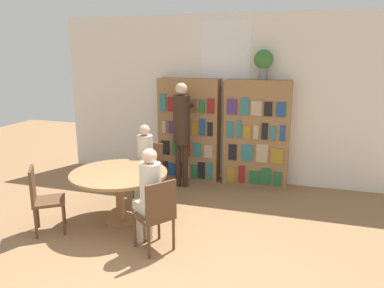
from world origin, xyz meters
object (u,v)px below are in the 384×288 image
at_px(reading_table, 119,179).
at_px(seated_reader_right, 149,191).
at_px(flower_vase, 264,61).
at_px(seated_reader_left, 144,159).
at_px(bookshelf_left, 189,130).
at_px(librarian_standing, 182,124).
at_px(chair_near_camera, 42,196).
at_px(chair_left_side, 149,168).
at_px(chair_far_side, 157,212).
at_px(bookshelf_right, 257,134).

bearing_deg(reading_table, seated_reader_right, -36.51).
height_order(reading_table, seated_reader_right, seated_reader_right).
height_order(flower_vase, seated_reader_left, flower_vase).
height_order(bookshelf_left, librarian_standing, bookshelf_left).
distance_m(bookshelf_left, chair_near_camera, 2.99).
distance_m(seated_reader_left, seated_reader_right, 1.46).
distance_m(chair_left_side, seated_reader_right, 1.64).
distance_m(chair_near_camera, chair_far_side, 1.62).
bearing_deg(chair_near_camera, flower_vase, 102.37).
relative_size(bookshelf_right, chair_far_side, 2.09).
height_order(chair_left_side, seated_reader_left, seated_reader_left).
distance_m(chair_left_side, seated_reader_left, 0.27).
height_order(chair_far_side, librarian_standing, librarian_standing).
bearing_deg(librarian_standing, bookshelf_right, 22.16).
bearing_deg(seated_reader_left, chair_near_camera, 60.06).
height_order(bookshelf_left, seated_reader_left, bookshelf_left).
bearing_deg(seated_reader_right, bookshelf_left, 43.66).
relative_size(bookshelf_right, flower_vase, 3.75).
height_order(seated_reader_left, seated_reader_right, seated_reader_right).
bearing_deg(bookshelf_right, chair_near_camera, -131.42).
bearing_deg(seated_reader_left, reading_table, 90.00).
xyz_separation_m(bookshelf_left, bookshelf_right, (1.25, -0.00, -0.00)).
distance_m(bookshelf_right, seated_reader_left, 2.07).
bearing_deg(chair_left_side, librarian_standing, -118.09).
bearing_deg(chair_left_side, seated_reader_right, 114.10).
xyz_separation_m(bookshelf_right, librarian_standing, (-1.23, -0.50, 0.19)).
bearing_deg(bookshelf_right, chair_far_side, -105.88).
bearing_deg(librarian_standing, chair_near_camera, -117.82).
distance_m(bookshelf_left, seated_reader_right, 2.66).
height_order(reading_table, librarian_standing, librarian_standing).
height_order(reading_table, chair_far_side, chair_far_side).
relative_size(bookshelf_left, chair_near_camera, 2.09).
relative_size(chair_far_side, librarian_standing, 0.49).
xyz_separation_m(seated_reader_left, seated_reader_right, (0.65, -1.31, 0.01)).
bearing_deg(chair_left_side, chair_near_camera, 63.00).
height_order(reading_table, chair_near_camera, chair_near_camera).
bearing_deg(seated_reader_right, chair_far_side, -90.00).
xyz_separation_m(bookshelf_left, reading_table, (-0.33, -2.14, -0.31)).
relative_size(flower_vase, reading_table, 0.38).
bearing_deg(seated_reader_right, reading_table, 90.00).
bearing_deg(librarian_standing, chair_far_side, -78.60).
bearing_deg(bookshelf_right, seated_reader_right, -109.37).
bearing_deg(seated_reader_right, librarian_standing, 44.67).
relative_size(bookshelf_right, librarian_standing, 1.02).
relative_size(bookshelf_left, bookshelf_right, 1.00).
bearing_deg(librarian_standing, chair_left_side, -118.60).
distance_m(bookshelf_right, librarian_standing, 1.34).
xyz_separation_m(bookshelf_right, seated_reader_left, (-1.58, -1.32, -0.24)).
bearing_deg(bookshelf_left, flower_vase, 0.20).
relative_size(reading_table, chair_left_side, 1.48).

